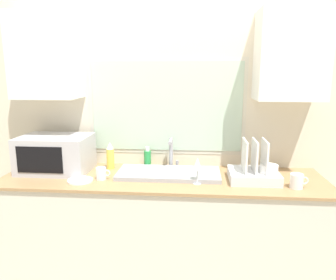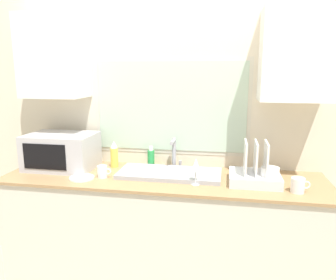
{
  "view_description": "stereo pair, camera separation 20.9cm",
  "coord_description": "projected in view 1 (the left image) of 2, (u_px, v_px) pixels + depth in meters",
  "views": [
    {
      "loc": [
        0.24,
        -1.95,
        1.67
      ],
      "look_at": [
        0.04,
        0.28,
        1.2
      ],
      "focal_mm": 35.0,
      "sensor_mm": 36.0,
      "label": 1
    },
    {
      "loc": [
        0.44,
        -1.92,
        1.67
      ],
      "look_at": [
        0.04,
        0.28,
        1.2
      ],
      "focal_mm": 35.0,
      "sensor_mm": 36.0,
      "label": 2
    }
  ],
  "objects": [
    {
      "name": "spray_bottle",
      "position": [
        110.0,
        156.0,
        2.56
      ],
      "size": [
        0.06,
        0.06,
        0.21
      ],
      "color": "#D8CC4C",
      "rests_on": "countertop"
    },
    {
      "name": "wall_back",
      "position": [
        166.0,
        109.0,
        2.59
      ],
      "size": [
        6.0,
        0.38,
        2.6
      ],
      "color": "beige",
      "rests_on": "ground_plane"
    },
    {
      "name": "mug_by_rack",
      "position": [
        297.0,
        181.0,
        2.14
      ],
      "size": [
        0.12,
        0.08,
        0.1
      ],
      "color": "white",
      "rests_on": "countertop"
    },
    {
      "name": "faucet",
      "position": [
        171.0,
        151.0,
        2.56
      ],
      "size": [
        0.08,
        0.14,
        0.24
      ],
      "color": "#99999E",
      "rests_on": "countertop"
    },
    {
      "name": "mug_near_sink",
      "position": [
        101.0,
        174.0,
        2.31
      ],
      "size": [
        0.1,
        0.07,
        0.09
      ],
      "color": "white",
      "rests_on": "countertop"
    },
    {
      "name": "sink_basin",
      "position": [
        169.0,
        173.0,
        2.41
      ],
      "size": [
        0.75,
        0.34,
        0.03
      ],
      "color": "#9EA0A5",
      "rests_on": "countertop"
    },
    {
      "name": "dish_rack",
      "position": [
        255.0,
        172.0,
        2.28
      ],
      "size": [
        0.34,
        0.29,
        0.29
      ],
      "color": "silver",
      "rests_on": "countertop"
    },
    {
      "name": "countertop",
      "position": [
        163.0,
        234.0,
        2.48
      ],
      "size": [
        2.33,
        0.66,
        0.92
      ],
      "color": "beige",
      "rests_on": "ground_plane"
    },
    {
      "name": "small_plate",
      "position": [
        80.0,
        180.0,
        2.28
      ],
      "size": [
        0.18,
        0.18,
        0.01
      ],
      "color": "white",
      "rests_on": "countertop"
    },
    {
      "name": "microwave",
      "position": [
        56.0,
        154.0,
        2.49
      ],
      "size": [
        0.52,
        0.37,
        0.27
      ],
      "color": "#B2B2B7",
      "rests_on": "countertop"
    },
    {
      "name": "wine_glass",
      "position": [
        197.0,
        165.0,
        2.2
      ],
      "size": [
        0.06,
        0.06,
        0.18
      ],
      "color": "silver",
      "rests_on": "countertop"
    },
    {
      "name": "soap_bottle",
      "position": [
        148.0,
        158.0,
        2.61
      ],
      "size": [
        0.06,
        0.06,
        0.17
      ],
      "color": "#268C3F",
      "rests_on": "countertop"
    }
  ]
}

